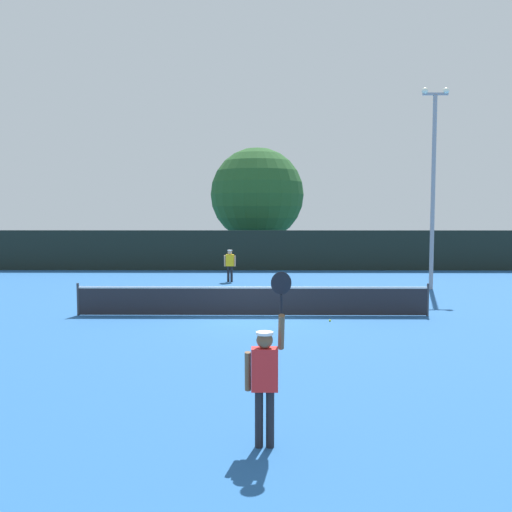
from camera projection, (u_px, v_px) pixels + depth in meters
The scene contains 9 objects.
ground_plane at pixel (252, 316), 18.60m from camera, with size 120.00×120.00×0.00m, color #235693.
tennis_net at pixel (252, 300), 18.56m from camera, with size 11.55×0.08×1.07m.
perimeter_fence at pixel (256, 250), 33.14m from camera, with size 33.72×0.12×2.34m, color black.
player_serving at pixel (265, 371), 8.11m from camera, with size 0.68×0.40×2.54m.
player_receiving at pixel (230, 263), 27.59m from camera, with size 0.57×0.23×1.56m.
tennis_ball at pixel (330, 321), 17.58m from camera, with size 0.07×0.07×0.07m, color #CCE033.
light_pole at pixel (433, 176), 24.67m from camera, with size 1.18×0.28×8.75m.
large_tree at pixel (257, 195), 38.75m from camera, with size 6.37×6.37×7.79m.
parked_car_near at pixel (344, 248), 41.23m from camera, with size 2.20×4.33×1.69m.
Camera 1 is at (0.26, -18.39, 3.38)m, focal length 39.80 mm.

